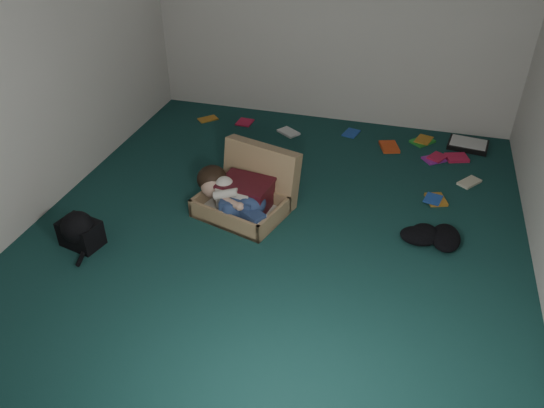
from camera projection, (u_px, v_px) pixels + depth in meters
The scene contains 11 objects.
floor at pixel (277, 229), 4.41m from camera, with size 4.50×4.50×0.00m, color #163F3C.
wall_back at pixel (336, 3), 5.47m from camera, with size 4.50×4.50×0.00m, color silver.
wall_front at pixel (111, 302), 1.89m from camera, with size 4.50×4.50×0.00m, color silver.
wall_left at pixel (31, 54), 4.13m from camera, with size 4.50×4.50×0.00m, color silver.
suitcase at pixel (249, 192), 4.60m from camera, with size 0.88×0.87×0.53m.
person at pixel (232, 196), 4.47m from camera, with size 0.72×0.52×0.33m.
maroon_bin at pixel (246, 196), 4.54m from camera, with size 0.47×0.39×0.30m.
backpack at pixel (81, 232), 4.18m from camera, with size 0.39×0.31×0.23m, color black, non-canonical shape.
clothing_pile at pixel (431, 233), 4.25m from camera, with size 0.43×0.35×0.14m, color black, non-canonical shape.
paper_tray at pixel (468, 145), 5.60m from camera, with size 0.44×0.35×0.06m.
book_scatter at pixel (364, 148), 5.58m from camera, with size 3.09×1.36×0.02m.
Camera 1 is at (0.93, -3.41, 2.65)m, focal length 35.00 mm.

